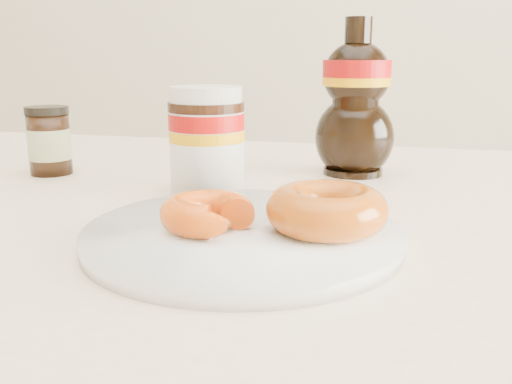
% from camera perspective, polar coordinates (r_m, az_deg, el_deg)
% --- Properties ---
extents(dining_table, '(1.40, 0.90, 0.75)m').
position_cam_1_polar(dining_table, '(0.69, -2.94, -7.69)').
color(dining_table, '#FFE5C2').
rests_on(dining_table, ground).
extents(plate, '(0.29, 0.29, 0.01)m').
position_cam_1_polar(plate, '(0.52, -1.33, -4.23)').
color(plate, white).
rests_on(plate, dining_table).
extents(donut_bitten, '(0.10, 0.10, 0.03)m').
position_cam_1_polar(donut_bitten, '(0.51, -4.87, -2.11)').
color(donut_bitten, '#D0580B').
rests_on(donut_bitten, plate).
extents(donut_whole, '(0.14, 0.14, 0.04)m').
position_cam_1_polar(donut_whole, '(0.51, 7.07, -1.73)').
color(donut_whole, '#AE470B').
rests_on(donut_whole, plate).
extents(nutella_jar, '(0.09, 0.09, 0.13)m').
position_cam_1_polar(nutella_jar, '(0.69, -4.95, 5.57)').
color(nutella_jar, white).
rests_on(nutella_jar, dining_table).
extents(syrup_bottle, '(0.11, 0.10, 0.21)m').
position_cam_1_polar(syrup_bottle, '(0.80, 9.94, 9.26)').
color(syrup_bottle, black).
rests_on(syrup_bottle, dining_table).
extents(dark_jar, '(0.06, 0.06, 0.09)m').
position_cam_1_polar(dark_jar, '(0.85, -19.97, 4.79)').
color(dark_jar, black).
rests_on(dark_jar, dining_table).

